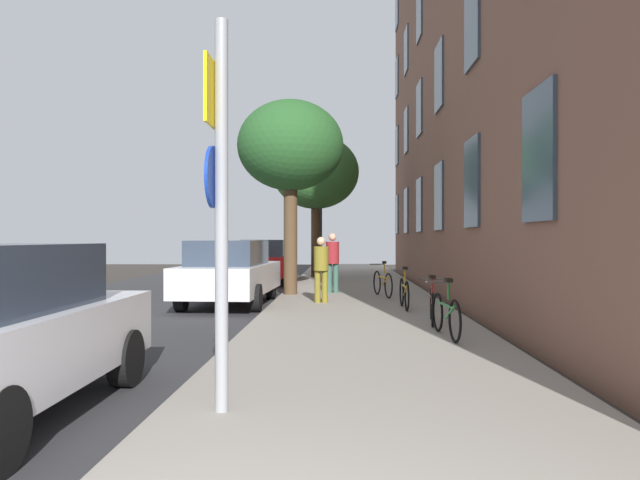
{
  "coord_description": "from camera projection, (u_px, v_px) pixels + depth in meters",
  "views": [
    {
      "loc": [
        0.69,
        -2.14,
        1.68
      ],
      "look_at": [
        0.17,
        12.43,
        1.64
      ],
      "focal_mm": 33.29,
      "sensor_mm": 36.0,
      "label": 1
    }
  ],
  "objects": [
    {
      "name": "ground_plane",
      "position": [
        235.0,
        296.0,
        17.24
      ],
      "size": [
        41.8,
        41.8,
        0.0
      ],
      "primitive_type": "plane",
      "color": "#332D28"
    },
    {
      "name": "road_asphalt",
      "position": [
        164.0,
        296.0,
        17.32
      ],
      "size": [
        7.0,
        38.0,
        0.01
      ],
      "primitive_type": "cube",
      "color": "#2D2D30",
      "rests_on": "ground"
    },
    {
      "name": "sidewalk",
      "position": [
        355.0,
        294.0,
        17.12
      ],
      "size": [
        4.2,
        38.0,
        0.12
      ],
      "primitive_type": "cube",
      "color": "gray",
      "rests_on": "ground"
    },
    {
      "name": "sign_post",
      "position": [
        219.0,
        192.0,
        5.35
      ],
      "size": [
        0.16,
        0.6,
        3.54
      ],
      "color": "gray",
      "rests_on": "sidewalk"
    },
    {
      "name": "traffic_light",
      "position": [
        319.0,
        216.0,
        27.94
      ],
      "size": [
        0.43,
        0.24,
        3.84
      ],
      "color": "black",
      "rests_on": "sidewalk"
    },
    {
      "name": "tree_near",
      "position": [
        290.0,
        147.0,
        16.59
      ],
      "size": [
        2.97,
        2.97,
        5.43
      ],
      "color": "#4C3823",
      "rests_on": "sidewalk"
    },
    {
      "name": "tree_far",
      "position": [
        316.0,
        173.0,
        24.1
      ],
      "size": [
        3.53,
        3.53,
        5.76
      ],
      "color": "#4C3823",
      "rests_on": "sidewalk"
    },
    {
      "name": "bicycle_0",
      "position": [
        446.0,
        314.0,
        9.37
      ],
      "size": [
        0.42,
        1.73,
        0.94
      ],
      "color": "black",
      "rests_on": "sidewalk"
    },
    {
      "name": "bicycle_1",
      "position": [
        432.0,
        304.0,
        10.91
      ],
      "size": [
        0.42,
        1.61,
        0.89
      ],
      "color": "black",
      "rests_on": "sidewalk"
    },
    {
      "name": "bicycle_2",
      "position": [
        404.0,
        292.0,
        13.18
      ],
      "size": [
        0.42,
        1.6,
        0.94
      ],
      "color": "black",
      "rests_on": "sidewalk"
    },
    {
      "name": "bicycle_3",
      "position": [
        383.0,
        283.0,
        15.91
      ],
      "size": [
        0.53,
        1.71,
        0.95
      ],
      "color": "black",
      "rests_on": "sidewalk"
    },
    {
      "name": "pedestrian_0",
      "position": [
        321.0,
        265.0,
        14.38
      ],
      "size": [
        0.51,
        0.51,
        1.6
      ],
      "color": "olive",
      "rests_on": "sidewalk"
    },
    {
      "name": "pedestrian_1",
      "position": [
        332.0,
        259.0,
        17.03
      ],
      "size": [
        0.4,
        0.4,
        1.72
      ],
      "color": "#33594C",
      "rests_on": "sidewalk"
    },
    {
      "name": "car_1",
      "position": [
        230.0,
        272.0,
        14.82
      ],
      "size": [
        2.07,
        4.55,
        1.62
      ],
      "color": "silver",
      "rests_on": "road_asphalt"
    },
    {
      "name": "car_2",
      "position": [
        267.0,
        261.0,
        22.15
      ],
      "size": [
        1.93,
        4.49,
        1.62
      ],
      "color": "red",
      "rests_on": "road_asphalt"
    }
  ]
}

